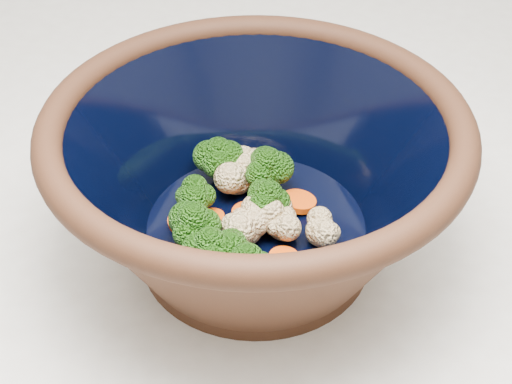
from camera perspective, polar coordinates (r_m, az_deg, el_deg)
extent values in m
cylinder|color=black|center=(0.64, 0.00, -4.31)|extent=(0.20, 0.20, 0.01)
torus|color=black|center=(0.56, 0.00, 5.51)|extent=(0.34, 0.34, 0.02)
cylinder|color=black|center=(0.62, 0.00, -2.64)|extent=(0.19, 0.19, 0.00)
cylinder|color=#608442|center=(0.66, -2.97, 1.60)|extent=(0.01, 0.01, 0.02)
ellipsoid|color=#286713|center=(0.65, -3.04, 3.17)|extent=(0.04, 0.04, 0.03)
cylinder|color=#608442|center=(0.56, -0.71, -7.28)|extent=(0.01, 0.01, 0.02)
ellipsoid|color=#286713|center=(0.54, -0.73, -5.59)|extent=(0.04, 0.04, 0.03)
cylinder|color=#608442|center=(0.62, 0.99, -1.79)|extent=(0.01, 0.01, 0.02)
ellipsoid|color=#286713|center=(0.60, 1.01, -0.26)|extent=(0.04, 0.04, 0.03)
cylinder|color=#608442|center=(0.65, 0.90, 0.64)|extent=(0.01, 0.01, 0.02)
ellipsoid|color=#286713|center=(0.63, 0.92, 2.30)|extent=(0.04, 0.04, 0.04)
cylinder|color=#608442|center=(0.63, -4.82, -1.16)|extent=(0.01, 0.01, 0.02)
ellipsoid|color=#286713|center=(0.61, -4.92, 0.25)|extent=(0.03, 0.03, 0.03)
cylinder|color=#608442|center=(0.59, -4.90, -3.94)|extent=(0.01, 0.01, 0.02)
ellipsoid|color=#286713|center=(0.58, -5.03, -2.22)|extent=(0.04, 0.04, 0.04)
cylinder|color=#608442|center=(0.57, -3.60, -5.96)|extent=(0.01, 0.01, 0.02)
ellipsoid|color=#286713|center=(0.56, -3.70, -4.28)|extent=(0.04, 0.04, 0.03)
cylinder|color=#608442|center=(0.58, -1.98, -5.76)|extent=(0.01, 0.01, 0.02)
ellipsoid|color=#286713|center=(0.56, -2.03, -4.37)|extent=(0.03, 0.03, 0.03)
sphere|color=#F7E3AA|center=(0.60, 2.21, -2.72)|extent=(0.03, 0.03, 0.03)
sphere|color=#F7E3AA|center=(0.66, -0.15, 2.26)|extent=(0.03, 0.03, 0.03)
sphere|color=#F7E3AA|center=(0.61, 0.09, -1.49)|extent=(0.03, 0.03, 0.03)
sphere|color=#F7E3AA|center=(0.61, 0.75, -1.49)|extent=(0.03, 0.03, 0.03)
sphere|color=#F7E3AA|center=(0.61, 1.67, -1.32)|extent=(0.03, 0.03, 0.03)
sphere|color=#F7E3AA|center=(0.60, 5.22, -3.14)|extent=(0.03, 0.03, 0.03)
sphere|color=#F7E3AA|center=(0.60, -0.32, -2.33)|extent=(0.03, 0.03, 0.03)
sphere|color=#F7E3AA|center=(0.64, -1.57, 1.14)|extent=(0.03, 0.03, 0.03)
sphere|color=#F7E3AA|center=(0.59, -0.86, -2.92)|extent=(0.03, 0.03, 0.03)
cylinder|color=#DF4409|center=(0.62, -5.86, -2.32)|extent=(0.03, 0.03, 0.01)
cylinder|color=#DF4409|center=(0.62, -0.72, -1.64)|extent=(0.03, 0.03, 0.01)
cylinder|color=#DF4409|center=(0.62, -0.19, -2.15)|extent=(0.03, 0.03, 0.01)
cylinder|color=#DF4409|center=(0.58, 2.25, -5.38)|extent=(0.03, 0.03, 0.01)
cylinder|color=#DF4409|center=(0.64, 3.44, -0.77)|extent=(0.03, 0.03, 0.01)
cylinder|color=#DF4409|center=(0.62, -3.67, -2.13)|extent=(0.03, 0.03, 0.01)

